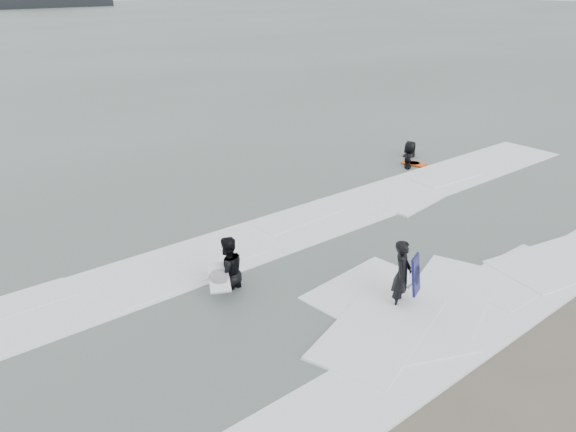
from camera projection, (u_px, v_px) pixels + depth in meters
ground at (426, 329)px, 12.66m from camera, size 320.00×320.00×0.00m
surfer_centre at (399, 306)px, 13.55m from camera, size 0.77×0.68×1.77m
surfer_wading at (228, 288)px, 14.34m from camera, size 0.97×0.76×1.97m
surfer_right_near at (407, 169)px, 23.04m from camera, size 1.03×0.93×1.68m
surfer_right_far at (409, 158)px, 24.44m from camera, size 1.00×0.73×1.89m
surf_foam at (318, 266)px, 15.30m from camera, size 30.03×9.06×0.09m
bodyboards at (361, 223)px, 16.81m from camera, size 12.65×7.67×1.25m
vessel_horizon at (47, 1)px, 128.48m from camera, size 29.51×5.27×4.00m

